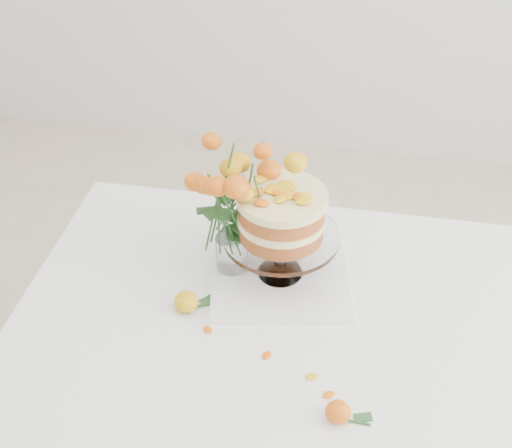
{
  "coord_description": "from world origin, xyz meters",
  "views": [
    {
      "loc": [
        0.04,
        -1.11,
        1.9
      ],
      "look_at": [
        -0.19,
        0.16,
        0.9
      ],
      "focal_mm": 50.0,
      "sensor_mm": 36.0,
      "label": 1
    }
  ],
  "objects": [
    {
      "name": "stray_petal_c",
      "position": [
        0.02,
        -0.18,
        0.76
      ],
      "size": [
        0.03,
        0.02,
        0.0
      ],
      "primitive_type": "ellipsoid",
      "color": "#E8AF0E",
      "rests_on": "table"
    },
    {
      "name": "stray_petal_b",
      "position": [
        -0.02,
        -0.14,
        0.76
      ],
      "size": [
        0.03,
        0.02,
        0.0
      ],
      "primitive_type": "ellipsoid",
      "color": "#E8AF0E",
      "rests_on": "table"
    },
    {
      "name": "table",
      "position": [
        0.0,
        0.0,
        0.67
      ],
      "size": [
        1.43,
        0.93,
        0.76
      ],
      "color": "tan",
      "rests_on": "ground"
    },
    {
      "name": "rose_vase",
      "position": [
        -0.25,
        0.16,
        0.98
      ],
      "size": [
        0.29,
        0.29,
        0.39
      ],
      "rotation": [
        0.0,
        0.0,
        -0.16
      ],
      "color": "white",
      "rests_on": "table"
    },
    {
      "name": "napkin",
      "position": [
        -0.13,
        0.16,
        0.76
      ],
      "size": [
        0.38,
        0.38,
        0.01
      ],
      "primitive_type": "cube",
      "rotation": [
        0.0,
        0.0,
        0.18
      ],
      "color": "white",
      "rests_on": "table"
    },
    {
      "name": "loose_rose_far",
      "position": [
        0.04,
        -0.23,
        0.78
      ],
      "size": [
        0.09,
        0.05,
        0.04
      ],
      "rotation": [
        0.0,
        0.0,
        -0.09
      ],
      "color": "#D5570A",
      "rests_on": "table"
    },
    {
      "name": "loose_rose_near",
      "position": [
        -0.32,
        0.01,
        0.78
      ],
      "size": [
        0.09,
        0.06,
        0.05
      ],
      "rotation": [
        0.0,
        0.0,
        0.43
      ],
      "color": "yellow",
      "rests_on": "table"
    },
    {
      "name": "cake_stand",
      "position": [
        -0.13,
        0.16,
        0.93
      ],
      "size": [
        0.27,
        0.27,
        0.24
      ],
      "rotation": [
        0.0,
        0.0,
        0.16
      ],
      "color": "white",
      "rests_on": "napkin"
    },
    {
      "name": "stray_petal_a",
      "position": [
        -0.12,
        -0.1,
        0.76
      ],
      "size": [
        0.03,
        0.02,
        0.0
      ],
      "primitive_type": "ellipsoid",
      "color": "#E8AF0E",
      "rests_on": "table"
    },
    {
      "name": "stray_petal_d",
      "position": [
        -0.26,
        -0.05,
        0.76
      ],
      "size": [
        0.03,
        0.02,
        0.0
      ],
      "primitive_type": "ellipsoid",
      "color": "#E8AF0E",
      "rests_on": "table"
    }
  ]
}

